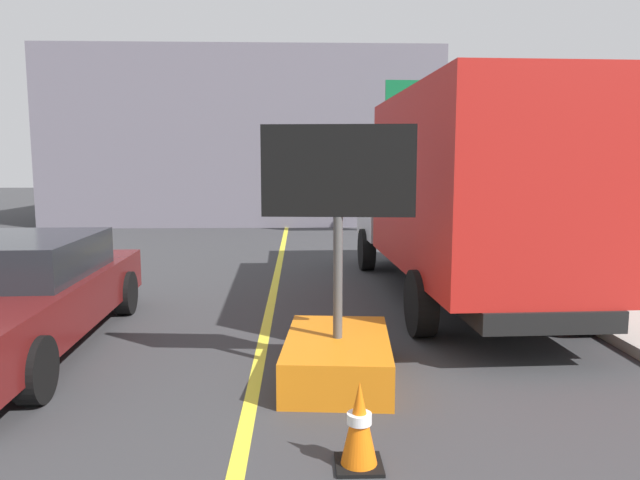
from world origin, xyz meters
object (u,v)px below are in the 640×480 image
Objects in this scene: box_truck at (459,192)px; pickup_car at (12,294)px; arrow_board_trailer at (338,335)px; highway_guide_sign at (447,127)px; traffic_cone_mid_lane at (359,425)px.

box_truck reaches higher than pickup_car.
arrow_board_trailer is 0.54× the size of highway_guide_sign.
arrow_board_trailer is 0.52× the size of pickup_car.
traffic_cone_mid_lane is (-2.21, -5.51, -1.49)m from box_truck.
pickup_car reaches higher than traffic_cone_mid_lane.
arrow_board_trailer is 1.88m from traffic_cone_mid_lane.
traffic_cone_mid_lane is (-4.06, -13.86, -3.09)m from highway_guide_sign.
box_truck reaches higher than traffic_cone_mid_lane.
arrow_board_trailer is at bearing -121.83° from box_truck.
arrow_board_trailer is at bearing 91.38° from traffic_cone_mid_lane.
pickup_car is 7.72× the size of traffic_cone_mid_lane.
pickup_car is 5.05m from traffic_cone_mid_lane.
box_truck is 6.80m from pickup_car.
box_truck is (2.25, 3.63, 1.35)m from arrow_board_trailer.
arrow_board_trailer is 4.15m from pickup_car.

